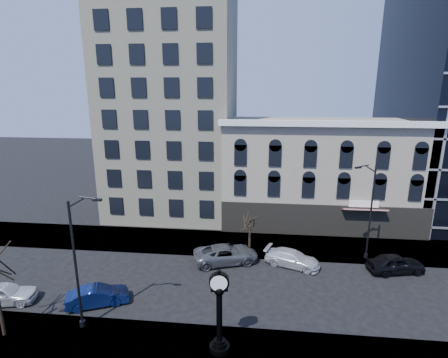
# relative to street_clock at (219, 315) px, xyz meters

# --- Properties ---
(ground) EXTENTS (160.00, 160.00, 0.00)m
(ground) POSITION_rel_street_clock_xyz_m (-2.90, 7.22, -2.59)
(ground) COLOR black
(ground) RESTS_ON ground
(sidewalk_far) EXTENTS (160.00, 6.00, 0.12)m
(sidewalk_far) POSITION_rel_street_clock_xyz_m (-2.90, 15.22, -2.53)
(sidewalk_far) COLOR gray
(sidewalk_far) RESTS_ON ground
(sidewalk_near) EXTENTS (160.00, 6.00, 0.12)m
(sidewalk_near) POSITION_rel_street_clock_xyz_m (-2.90, -0.78, -2.53)
(sidewalk_near) COLOR gray
(sidewalk_near) RESTS_ON ground
(cream_tower) EXTENTS (15.90, 15.40, 42.50)m
(cream_tower) POSITION_rel_street_clock_xyz_m (-9.01, 26.10, 16.73)
(cream_tower) COLOR beige
(cream_tower) RESTS_ON ground
(victorian_row) EXTENTS (22.60, 11.19, 12.50)m
(victorian_row) POSITION_rel_street_clock_xyz_m (9.10, 23.11, 3.40)
(victorian_row) COLOR gray
(victorian_row) RESTS_ON ground
(street_clock) EXTENTS (1.24, 1.24, 5.47)m
(street_clock) POSITION_rel_street_clock_xyz_m (0.00, 0.00, 0.00)
(street_clock) COLOR black
(street_clock) RESTS_ON sidewalk_near
(street_lamp_near) EXTENTS (2.44, 0.37, 9.40)m
(street_lamp_near) POSITION_rel_street_clock_xyz_m (-8.74, 1.20, 4.62)
(street_lamp_near) COLOR black
(street_lamp_near) RESTS_ON sidewalk_near
(street_lamp_far) EXTENTS (2.24, 1.19, 9.23)m
(street_lamp_far) POSITION_rel_street_clock_xyz_m (11.73, 13.02, 4.50)
(street_lamp_far) COLOR black
(street_lamp_far) RESTS_ON sidewalk_far
(bare_tree_far) EXTENTS (2.42, 2.42, 4.15)m
(bare_tree_far) POSITION_rel_street_clock_xyz_m (1.36, 13.77, 0.65)
(bare_tree_far) COLOR black
(bare_tree_far) RESTS_ON sidewalk_far
(car_near_a) EXTENTS (4.97, 2.88, 1.59)m
(car_near_a) POSITION_rel_street_clock_xyz_m (-16.67, 3.26, -1.80)
(car_near_a) COLOR silver
(car_near_a) RESTS_ON ground
(car_near_b) EXTENTS (4.68, 3.16, 1.46)m
(car_near_b) POSITION_rel_street_clock_xyz_m (-9.56, 3.80, -1.86)
(car_near_b) COLOR #0C194C
(car_near_b) RESTS_ON ground
(car_far_a) EXTENTS (6.50, 4.47, 1.65)m
(car_far_a) POSITION_rel_street_clock_xyz_m (-0.73, 11.29, -1.77)
(car_far_a) COLOR #595B60
(car_far_a) RESTS_ON ground
(car_far_b) EXTENTS (5.39, 3.63, 1.45)m
(car_far_b) POSITION_rel_street_clock_xyz_m (5.31, 11.27, -1.87)
(car_far_b) COLOR silver
(car_far_b) RESTS_ON ground
(car_far_c) EXTENTS (5.17, 2.92, 1.66)m
(car_far_c) POSITION_rel_street_clock_xyz_m (14.18, 11.06, -1.77)
(car_far_c) COLOR black
(car_far_c) RESTS_ON ground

